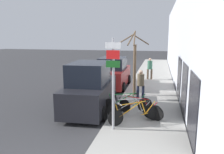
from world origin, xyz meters
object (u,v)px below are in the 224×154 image
at_px(bicycle_0, 136,114).
at_px(parked_car_1, 113,74).
at_px(pedestrian_near, 141,83).
at_px(parked_car_0, 90,89).
at_px(signpost, 113,79).
at_px(street_tree, 134,64).
at_px(bicycle_3, 127,104).
at_px(pedestrian_far, 150,67).
at_px(bicycle_2, 140,108).
at_px(bicycle_1, 133,110).

bearing_deg(bicycle_0, parked_car_1, -12.78).
bearing_deg(pedestrian_near, parked_car_0, -147.37).
bearing_deg(signpost, street_tree, 87.83).
bearing_deg(parked_car_0, pedestrian_near, 34.36).
xyz_separation_m(bicycle_0, parked_car_0, (-2.44, 1.58, 0.54)).
bearing_deg(pedestrian_near, bicycle_3, -105.38).
height_order(parked_car_0, pedestrian_far, parked_car_0).
bearing_deg(bicycle_2, pedestrian_near, 30.70).
height_order(bicycle_1, street_tree, street_tree).
relative_size(bicycle_3, street_tree, 0.59).
bearing_deg(bicycle_2, pedestrian_far, 26.05).
bearing_deg(pedestrian_far, bicycle_3, -99.50).
xyz_separation_m(bicycle_3, parked_car_1, (-1.84, 5.53, 0.44)).
bearing_deg(parked_car_0, bicycle_2, -19.74).
distance_m(bicycle_2, pedestrian_far, 8.62).
bearing_deg(bicycle_3, parked_car_1, 1.42).
distance_m(bicycle_1, street_tree, 4.11).
distance_m(pedestrian_far, street_tree, 5.24).
bearing_deg(bicycle_2, bicycle_3, 86.20).
bearing_deg(bicycle_1, signpost, 144.63).
distance_m(bicycle_3, pedestrian_far, 8.29).
relative_size(pedestrian_far, street_tree, 0.46).
height_order(signpost, pedestrian_far, signpost).
relative_size(parked_car_0, pedestrian_near, 2.73).
distance_m(bicycle_3, pedestrian_near, 2.30).
bearing_deg(street_tree, bicycle_1, -84.05).
height_order(signpost, bicycle_0, signpost).
height_order(pedestrian_near, street_tree, street_tree).
bearing_deg(bicycle_1, pedestrian_far, -12.34).
relative_size(bicycle_0, bicycle_1, 0.94).
relative_size(signpost, bicycle_3, 1.52).
xyz_separation_m(pedestrian_far, street_tree, (-0.71, -5.11, 0.90)).
height_order(bicycle_1, bicycle_2, bicycle_1).
bearing_deg(bicycle_0, parked_car_0, 24.91).
bearing_deg(bicycle_3, street_tree, -15.83).
height_order(bicycle_0, pedestrian_far, pedestrian_far).
xyz_separation_m(signpost, pedestrian_far, (0.90, 10.16, -0.93)).
bearing_deg(bicycle_0, bicycle_1, -11.27).
bearing_deg(signpost, parked_car_1, 102.03).
xyz_separation_m(bicycle_0, bicycle_2, (0.10, 0.80, -0.02)).
distance_m(bicycle_0, pedestrian_near, 3.40).
bearing_deg(street_tree, parked_car_0, -124.36).
distance_m(bicycle_3, parked_car_0, 2.04).
xyz_separation_m(parked_car_0, pedestrian_far, (2.56, 7.83, 0.08)).
distance_m(bicycle_0, bicycle_3, 1.27).
distance_m(bicycle_1, pedestrian_near, 2.91).
relative_size(bicycle_3, pedestrian_near, 1.34).
height_order(parked_car_1, pedestrian_far, parked_car_1).
distance_m(signpost, street_tree, 5.05).
bearing_deg(parked_car_0, parked_car_1, 86.30).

